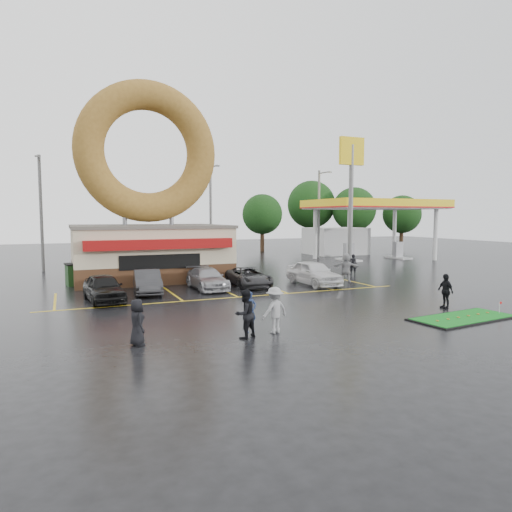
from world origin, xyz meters
name	(u,v)px	position (x,y,z in m)	size (l,w,h in m)	color
ground	(264,309)	(0.00, 0.00, 0.00)	(120.00, 120.00, 0.00)	black
donut_shop	(149,214)	(-3.00, 12.97, 4.46)	(10.20, 8.70, 13.50)	#472B19
gas_station	(357,222)	(20.00, 20.94, 3.70)	(12.30, 13.65, 5.90)	silver
shell_sign	(351,178)	(13.00, 12.00, 7.38)	(2.20, 0.36, 10.60)	slate
streetlight_left	(41,210)	(-10.00, 19.92, 4.78)	(0.40, 2.21, 9.00)	slate
streetlight_mid	(211,211)	(4.00, 20.92, 4.78)	(0.40, 2.21, 9.00)	slate
streetlight_right	(319,212)	(16.00, 21.92, 4.78)	(0.40, 2.21, 9.00)	slate
tree_far_a	(354,209)	(26.00, 30.00, 5.18)	(5.60, 5.60, 8.00)	#332114
tree_far_b	(402,214)	(32.00, 28.00, 4.53)	(4.90, 4.90, 7.00)	#332114
tree_far_c	(311,205)	(22.00, 34.00, 5.84)	(6.30, 6.30, 9.00)	#332114
tree_far_d	(262,214)	(14.00, 32.00, 4.53)	(4.90, 4.90, 7.00)	#332114
car_black	(104,288)	(-6.70, 4.90, 0.69)	(1.64, 4.07, 1.39)	black
car_dgrey	(147,282)	(-4.26, 6.50, 0.66)	(1.40, 4.01, 1.32)	#2A292C
car_silver	(207,279)	(-0.73, 6.68, 0.62)	(1.74, 4.27, 1.24)	gray
car_grey	(249,277)	(1.89, 6.58, 0.59)	(1.97, 4.27, 1.19)	#2A2A2C
car_white	(314,273)	(5.89, 5.61, 0.76)	(1.81, 4.49, 1.53)	silver
person_blue	(250,311)	(-2.18, -3.58, 0.76)	(0.56, 0.36, 1.52)	navy
person_blackjkt	(245,314)	(-2.70, -4.35, 0.87)	(0.85, 0.66, 1.74)	black
person_hoodie	(275,310)	(-1.42, -4.11, 0.86)	(1.11, 0.64, 1.71)	gray
person_bystander	(137,322)	(-6.34, -3.79, 0.78)	(0.76, 0.50, 1.56)	black
person_cameraman	(445,291)	(7.86, -3.16, 0.82)	(0.96, 0.40, 1.63)	black
person_walker_near	(346,267)	(8.52, 5.95, 0.96)	(1.77, 0.56, 1.91)	gray
person_walker_far	(353,264)	(11.11, 8.84, 0.76)	(0.55, 0.36, 1.52)	black
dumpster	(82,275)	(-7.50, 11.33, 0.65)	(1.80, 1.20, 1.30)	#193D17
putting_green	(463,318)	(6.92, -5.11, 0.04)	(4.96, 2.56, 0.60)	black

